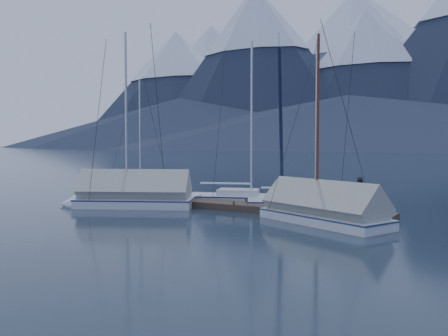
# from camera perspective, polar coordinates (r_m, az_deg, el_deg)

# --- Properties ---
(ground) EXTENTS (1000.00, 1000.00, 0.00)m
(ground) POSITION_cam_1_polar(r_m,az_deg,el_deg) (24.22, -2.40, -5.42)
(ground) COLOR black
(ground) RESTS_ON ground
(dock) EXTENTS (18.00, 1.50, 0.54)m
(dock) POSITION_cam_1_polar(r_m,az_deg,el_deg) (25.89, 0.00, -4.63)
(dock) COLOR #382D23
(dock) RESTS_ON ground
(mooring_posts) EXTENTS (15.12, 1.52, 0.35)m
(mooring_posts) POSITION_cam_1_polar(r_m,az_deg,el_deg) (26.12, -0.95, -4.03)
(mooring_posts) COLOR #382D23
(mooring_posts) RESTS_ON ground
(sailboat_open_left) EXTENTS (6.48, 2.77, 8.52)m
(sailboat_open_left) POSITION_cam_1_polar(r_m,az_deg,el_deg) (32.08, -9.39, -3.12)
(sailboat_open_left) COLOR silver
(sailboat_open_left) RESTS_ON ground
(sailboat_open_mid) EXTENTS (8.14, 4.69, 10.39)m
(sailboat_open_mid) POSITION_cam_1_polar(r_m,az_deg,el_deg) (27.83, 4.43, -3.95)
(sailboat_open_mid) COLOR silver
(sailboat_open_mid) RESTS_ON ground
(sailboat_open_right) EXTENTS (7.71, 5.30, 10.00)m
(sailboat_open_right) POSITION_cam_1_polar(r_m,az_deg,el_deg) (26.25, 12.13, -4.44)
(sailboat_open_right) COLOR #B8BCC5
(sailboat_open_right) RESTS_ON ground
(sailboat_covered_near) EXTENTS (7.40, 4.90, 9.28)m
(sailboat_covered_near) POSITION_cam_1_polar(r_m,az_deg,el_deg) (21.79, 10.81, -5.19)
(sailboat_covered_near) COLOR white
(sailboat_covered_near) RESTS_ON ground
(sailboat_covered_far) EXTENTS (7.75, 5.28, 10.55)m
(sailboat_covered_far) POSITION_cam_1_polar(r_m,az_deg,el_deg) (26.89, -11.89, -3.53)
(sailboat_covered_far) COLOR white
(sailboat_covered_far) RESTS_ON ground
(person) EXTENTS (0.56, 0.68, 1.61)m
(person) POSITION_cam_1_polar(r_m,az_deg,el_deg) (23.17, 16.12, -3.06)
(person) COLOR black
(person) RESTS_ON dock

